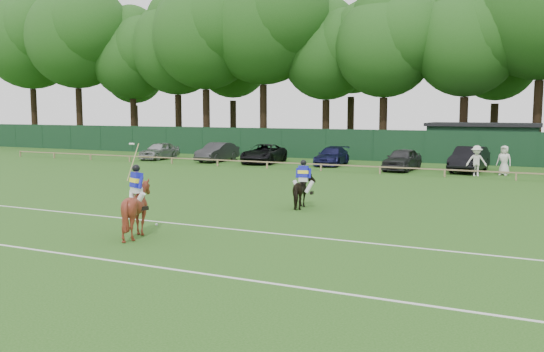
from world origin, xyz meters
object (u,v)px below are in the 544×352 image
Objects in this scene: spectator_left at (477,161)px; sedan_navy at (332,156)px; sedan_silver at (160,151)px; polo_ball at (157,225)px; hatch_grey at (402,159)px; suv_black at (264,154)px; horse_dark at (303,191)px; sedan_grey at (217,152)px; spectator_right at (504,160)px; horse_chestnut at (137,209)px; estate_black at (469,159)px; utility_shed at (483,142)px.

sedan_navy is at bearing 150.02° from spectator_left.
sedan_silver is 46.29× the size of polo_ball.
suv_black is at bearing -179.68° from hatch_grey.
polo_ball is at bearing -55.76° from sedan_silver.
polo_ball is (-3.28, -5.58, -0.66)m from horse_dark.
sedan_grey is 25.52m from polo_ball.
sedan_grey is 2.38× the size of spectator_left.
suv_black is 17.23m from spectator_right.
horse_chestnut reaches higher than horse_dark.
utility_shed is at bearing 95.26° from estate_black.
estate_black is 55.55× the size of polo_ball.
hatch_grey reaches higher than horse_dark.
hatch_grey is 10.18m from utility_shed.
horse_dark is 17.91m from spectator_right.
hatch_grey reaches higher than sedan_navy.
suv_black is 17.25m from utility_shed.
spectator_left is (5.19, 15.37, 0.24)m from horse_dark.
polo_ball is (11.19, -22.93, -0.69)m from sedan_grey.
suv_black is 15.86m from spectator_left.
sedan_grey is at bearing -155.42° from utility_shed.
sedan_silver is at bearing -178.94° from sedan_navy.
suv_black is at bearing 2.15° from sedan_silver.
sedan_grey is 3.97m from suv_black.
horse_dark is 16.81m from hatch_grey.
sedan_silver is at bearing -172.43° from estate_black.
spectator_right is 9.69m from utility_shed.
spectator_right is (9.46, 23.87, 0.03)m from horse_chestnut.
horse_chestnut is 0.21× the size of utility_shed.
utility_shed reaches higher than suv_black.
sedan_navy is at bearing -59.38° from horse_chestnut.
suv_black is 14.99m from estate_black.
estate_black is at bearing 18.02° from hatch_grey.
suv_black reaches higher than polo_ball.
estate_black is at bearing 168.21° from spectator_right.
spectator_right reaches higher than horse_chestnut.
utility_shed is at bearing 18.56° from sedan_silver.
hatch_grey is at bearing -165.11° from spectator_right.
sedan_navy is (14.54, 1.33, -0.05)m from sedan_silver.
sedan_navy is 2.40× the size of spectator_left.
hatch_grey is at bearing -1.48° from sedan_grey.
hatch_grey is (3.07, 24.08, -0.15)m from horse_chestnut.
spectator_left is 20.90× the size of polo_ball.
hatch_grey reaches higher than polo_ball.
horse_dark is 6.51m from polo_ball.
horse_chestnut reaches higher than hatch_grey.
sedan_grey is at bearing -178.35° from sedan_navy.
hatch_grey is at bearing -102.64° from horse_dark.
utility_shed is (-0.66, 10.66, 0.60)m from spectator_left.
estate_black is at bearing 0.08° from sedan_silver.
horse_chestnut is at bearing -92.66° from hatch_grey.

